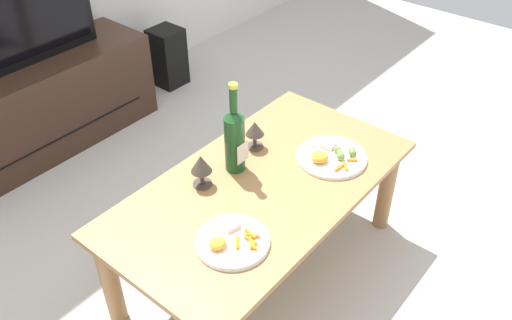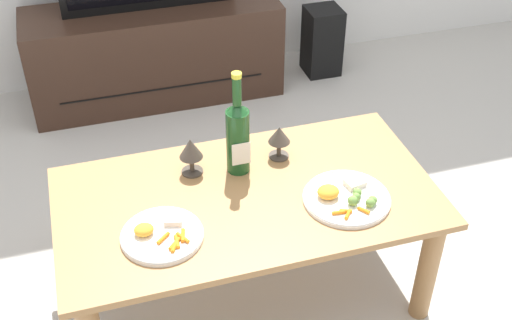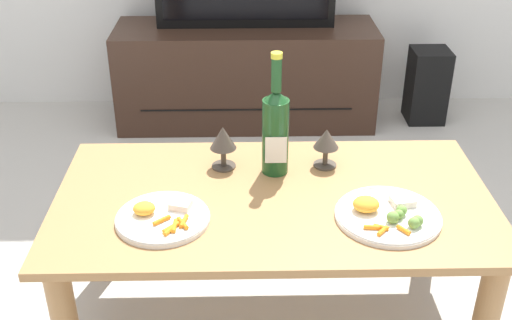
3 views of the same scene
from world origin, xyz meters
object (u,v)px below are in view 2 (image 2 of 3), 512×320
(dining_table, at_px, (247,213))
(wine_bottle, at_px, (238,134))
(tv_stand, at_px, (155,53))
(goblet_right, at_px, (279,137))
(dinner_plate_left, at_px, (162,234))
(dinner_plate_right, at_px, (346,197))
(goblet_left, at_px, (191,150))
(floor_speaker, at_px, (322,41))

(dining_table, distance_m, wine_bottle, 0.27)
(tv_stand, bearing_deg, dining_table, -87.36)
(goblet_right, bearing_deg, dining_table, -134.23)
(dinner_plate_left, xyz_separation_m, dinner_plate_right, (0.61, -0.00, 0.00))
(goblet_right, relative_size, dinner_plate_left, 0.49)
(wine_bottle, height_order, goblet_right, wine_bottle)
(dining_table, bearing_deg, wine_bottle, 85.90)
(tv_stand, height_order, goblet_left, goblet_left)
(dining_table, distance_m, tv_stand, 1.51)
(tv_stand, xyz_separation_m, goblet_right, (0.24, -1.33, 0.30))
(wine_bottle, xyz_separation_m, dinner_plate_left, (-0.31, -0.26, -0.13))
(dining_table, distance_m, goblet_left, 0.28)
(wine_bottle, height_order, goblet_left, wine_bottle)
(dining_table, height_order, wine_bottle, wine_bottle)
(tv_stand, relative_size, dinner_plate_left, 5.09)
(tv_stand, bearing_deg, floor_speaker, -0.87)
(floor_speaker, height_order, wine_bottle, wine_bottle)
(tv_stand, height_order, dinner_plate_right, dinner_plate_right)
(goblet_left, xyz_separation_m, goblet_right, (0.31, 0.00, -0.01))
(dining_table, bearing_deg, dinner_plate_left, -158.86)
(wine_bottle, bearing_deg, tv_stand, 93.34)
(goblet_right, bearing_deg, dinner_plate_right, -65.12)
(dining_table, relative_size, goblet_right, 9.97)
(goblet_right, height_order, dinner_plate_right, goblet_right)
(tv_stand, relative_size, goblet_right, 10.31)
(goblet_left, relative_size, goblet_right, 1.09)
(dining_table, bearing_deg, tv_stand, 92.64)
(goblet_right, xyz_separation_m, dinner_plate_left, (-0.47, -0.29, -0.07))
(dining_table, height_order, dinner_plate_right, dinner_plate_right)
(dinner_plate_left, bearing_deg, tv_stand, 81.72)
(tv_stand, bearing_deg, goblet_right, -79.93)
(dinner_plate_left, bearing_deg, wine_bottle, 39.52)
(floor_speaker, height_order, dinner_plate_right, dinner_plate_right)
(wine_bottle, xyz_separation_m, goblet_left, (-0.16, 0.03, -0.05))
(goblet_left, bearing_deg, dinner_plate_right, -32.96)
(goblet_right, height_order, dinner_plate_left, goblet_right)
(floor_speaker, relative_size, wine_bottle, 1.01)
(floor_speaker, height_order, goblet_left, goblet_left)
(goblet_left, bearing_deg, wine_bottle, -10.72)
(dining_table, relative_size, floor_speaker, 3.28)
(tv_stand, distance_m, goblet_left, 1.37)
(dining_table, distance_m, floor_speaker, 1.73)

